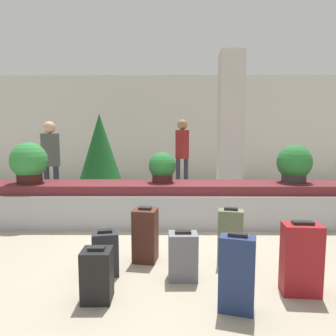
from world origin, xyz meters
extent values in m
plane|color=#9E937F|center=(0.00, 0.00, 0.00)|extent=(18.00, 18.00, 0.00)
cube|color=beige|center=(0.00, 6.18, 1.60)|extent=(18.00, 0.06, 3.20)
cube|color=#9E9EA3|center=(0.00, 1.55, 0.27)|extent=(6.36, 0.90, 0.55)
cube|color=#5B1E23|center=(0.00, 1.55, 0.62)|extent=(6.10, 0.74, 0.15)
cube|color=beige|center=(1.31, 3.14, 1.60)|extent=(0.50, 0.50, 3.20)
cube|color=#5B6647|center=(0.74, -0.13, 0.32)|extent=(0.32, 0.24, 0.65)
cube|color=black|center=(0.74, -0.13, 0.66)|extent=(0.17, 0.10, 0.03)
cube|color=navy|center=(0.61, -1.16, 0.34)|extent=(0.34, 0.24, 0.67)
cube|color=black|center=(0.61, -1.16, 0.69)|extent=(0.18, 0.10, 0.03)
cube|color=slate|center=(0.17, -0.53, 0.25)|extent=(0.31, 0.24, 0.50)
cube|color=black|center=(0.17, -0.53, 0.51)|extent=(0.17, 0.09, 0.03)
cube|color=#232328|center=(-0.67, -0.42, 0.24)|extent=(0.32, 0.29, 0.47)
cube|color=black|center=(-0.67, -0.42, 0.49)|extent=(0.17, 0.11, 0.03)
cube|color=maroon|center=(1.29, -0.83, 0.34)|extent=(0.37, 0.25, 0.69)
cube|color=black|center=(1.29, -0.83, 0.70)|extent=(0.20, 0.09, 0.03)
cube|color=black|center=(-0.64, -0.97, 0.24)|extent=(0.28, 0.26, 0.49)
cube|color=black|center=(-0.64, -0.97, 0.50)|extent=(0.15, 0.09, 0.03)
cube|color=#472319|center=(-0.26, -0.04, 0.32)|extent=(0.31, 0.31, 0.63)
cube|color=black|center=(-0.26, -0.04, 0.65)|extent=(0.16, 0.12, 0.03)
cylinder|color=#381914|center=(-2.31, 1.52, 0.80)|extent=(0.41, 0.41, 0.21)
sphere|color=#2D7F38|center=(-2.31, 1.52, 1.07)|extent=(0.61, 0.61, 0.61)
cylinder|color=#2D2D2D|center=(2.12, 1.62, 0.79)|extent=(0.40, 0.40, 0.18)
sphere|color=#236B2D|center=(2.12, 1.62, 1.04)|extent=(0.58, 0.58, 0.58)
cylinder|color=#381914|center=(-0.10, 1.61, 0.77)|extent=(0.34, 0.34, 0.16)
sphere|color=#236B2D|center=(-0.10, 1.61, 0.98)|extent=(0.46, 0.46, 0.46)
cylinder|color=#282833|center=(-2.51, 2.79, 0.42)|extent=(0.11, 0.11, 0.84)
cylinder|color=#282833|center=(-2.31, 2.79, 0.42)|extent=(0.11, 0.11, 0.84)
cube|color=#474C47|center=(-2.41, 2.79, 1.17)|extent=(0.33, 0.20, 0.66)
sphere|color=tan|center=(-2.41, 2.79, 1.63)|extent=(0.24, 0.24, 0.24)
cylinder|color=#282833|center=(0.23, 4.18, 0.44)|extent=(0.11, 0.11, 0.88)
cylinder|color=#282833|center=(0.43, 4.18, 0.44)|extent=(0.11, 0.11, 0.88)
cube|color=maroon|center=(0.33, 4.18, 1.23)|extent=(0.33, 0.37, 0.70)
sphere|color=#936B4C|center=(0.33, 4.18, 1.70)|extent=(0.26, 0.26, 0.26)
cylinder|color=#4C331E|center=(-1.52, 3.37, 0.09)|extent=(0.16, 0.16, 0.18)
cone|color=#195623|center=(-1.52, 3.37, 1.06)|extent=(1.11, 1.11, 1.75)
camera|label=1|loc=(0.03, -3.86, 1.58)|focal=35.00mm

